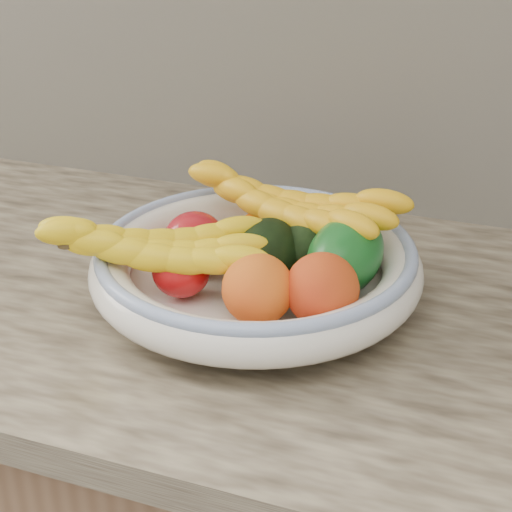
% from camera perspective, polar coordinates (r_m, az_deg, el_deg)
% --- Properties ---
extents(fruit_bowl, '(0.39, 0.39, 0.08)m').
position_cam_1_polar(fruit_bowl, '(0.92, 0.00, -0.63)').
color(fruit_bowl, white).
rests_on(fruit_bowl, kitchen_counter).
extents(clementine_back_left, '(0.07, 0.07, 0.05)m').
position_cam_1_polar(clementine_back_left, '(1.00, 0.18, 1.97)').
color(clementine_back_left, '#F46705').
rests_on(clementine_back_left, fruit_bowl).
extents(clementine_back_right, '(0.06, 0.06, 0.05)m').
position_cam_1_polar(clementine_back_right, '(0.99, 2.57, 1.76)').
color(clementine_back_right, '#DB4D04').
rests_on(clementine_back_right, fruit_bowl).
extents(clementine_back_mid, '(0.06, 0.06, 0.05)m').
position_cam_1_polar(clementine_back_mid, '(0.99, 1.64, 1.71)').
color(clementine_back_mid, '#E16604').
rests_on(clementine_back_mid, fruit_bowl).
extents(tomato_left, '(0.10, 0.10, 0.07)m').
position_cam_1_polar(tomato_left, '(0.96, -4.49, 1.21)').
color(tomato_left, '#A41119').
rests_on(tomato_left, fruit_bowl).
extents(tomato_near_left, '(0.07, 0.07, 0.06)m').
position_cam_1_polar(tomato_near_left, '(0.88, -5.46, -1.09)').
color(tomato_near_left, red).
rests_on(tomato_near_left, fruit_bowl).
extents(avocado_center, '(0.09, 0.12, 0.08)m').
position_cam_1_polar(avocado_center, '(0.91, 0.78, 0.15)').
color(avocado_center, black).
rests_on(avocado_center, fruit_bowl).
extents(avocado_right, '(0.09, 0.12, 0.08)m').
position_cam_1_polar(avocado_right, '(0.94, 4.32, 0.89)').
color(avocado_right, black).
rests_on(avocado_right, fruit_bowl).
extents(green_mango, '(0.12, 0.13, 0.11)m').
position_cam_1_polar(green_mango, '(0.89, 6.51, 0.05)').
color(green_mango, '#0E4F18').
rests_on(green_mango, fruit_bowl).
extents(peach_front, '(0.10, 0.10, 0.08)m').
position_cam_1_polar(peach_front, '(0.83, 0.14, -2.43)').
color(peach_front, orange).
rests_on(peach_front, fruit_bowl).
extents(peach_right, '(0.10, 0.10, 0.08)m').
position_cam_1_polar(peach_right, '(0.83, 4.82, -2.42)').
color(peach_right, orange).
rests_on(peach_right, fruit_bowl).
extents(banana_bunch_back, '(0.33, 0.19, 0.09)m').
position_cam_1_polar(banana_bunch_back, '(0.96, 2.29, 3.22)').
color(banana_bunch_back, yellow).
rests_on(banana_bunch_back, fruit_bowl).
extents(banana_bunch_front, '(0.29, 0.20, 0.08)m').
position_cam_1_polar(banana_bunch_front, '(0.88, -7.36, 0.19)').
color(banana_bunch_front, yellow).
rests_on(banana_bunch_front, fruit_bowl).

